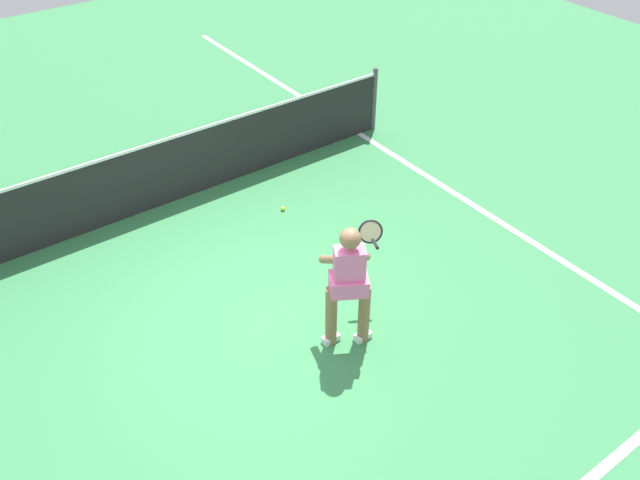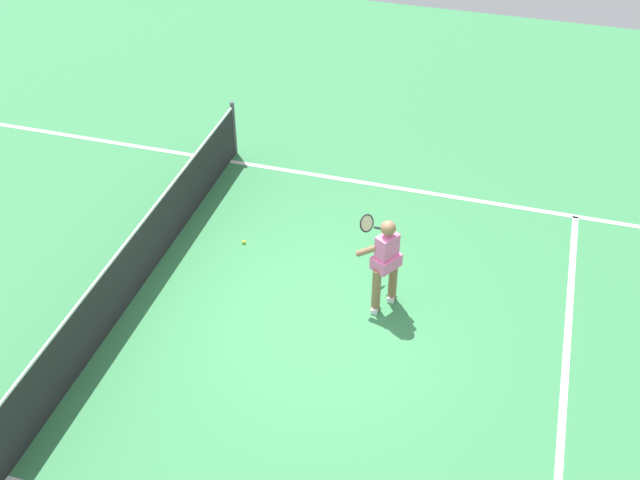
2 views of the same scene
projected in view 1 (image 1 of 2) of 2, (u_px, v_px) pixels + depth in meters
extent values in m
plane|color=#38844C|center=(264.00, 320.00, 7.67)|extent=(24.60, 24.60, 0.00)
cube|color=white|center=(484.00, 212.00, 9.38)|extent=(0.10, 16.92, 0.01)
cylinder|color=#4C4C51|center=(374.00, 99.00, 11.01)|extent=(0.08, 0.08, 1.10)
cube|color=#232326|center=(153.00, 177.00, 9.20)|extent=(7.92, 0.02, 0.98)
cube|color=white|center=(147.00, 145.00, 8.88)|extent=(7.92, 0.02, 0.04)
cylinder|color=#8C6647|center=(331.00, 316.00, 7.16)|extent=(0.13, 0.13, 0.78)
cylinder|color=#8C6647|center=(364.00, 314.00, 7.19)|extent=(0.13, 0.13, 0.78)
cube|color=white|center=(331.00, 338.00, 7.37)|extent=(0.20, 0.10, 0.08)
cube|color=white|center=(363.00, 336.00, 7.40)|extent=(0.20, 0.10, 0.08)
cube|color=pink|center=(349.00, 269.00, 6.78)|extent=(0.38, 0.33, 0.52)
cube|color=pink|center=(349.00, 284.00, 6.90)|extent=(0.49, 0.44, 0.20)
sphere|color=#8C6647|center=(350.00, 239.00, 6.53)|extent=(0.22, 0.22, 0.22)
cylinder|color=#8C6647|center=(333.00, 259.00, 6.87)|extent=(0.13, 0.48, 0.37)
cylinder|color=#8C6647|center=(362.00, 258.00, 6.89)|extent=(0.44, 0.35, 0.37)
cylinder|color=black|center=(375.00, 244.00, 7.14)|extent=(0.18, 0.27, 0.14)
torus|color=black|center=(370.00, 232.00, 7.42)|extent=(0.31, 0.25, 0.28)
cylinder|color=beige|center=(370.00, 232.00, 7.42)|extent=(0.25, 0.20, 0.23)
sphere|color=#D1E533|center=(283.00, 208.00, 9.39)|extent=(0.07, 0.07, 0.07)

